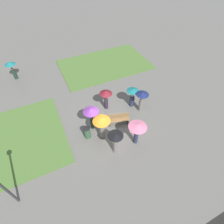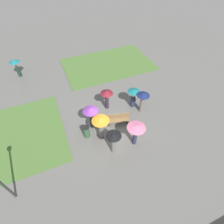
{
  "view_description": "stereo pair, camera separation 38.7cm",
  "coord_description": "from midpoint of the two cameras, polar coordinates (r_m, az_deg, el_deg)",
  "views": [
    {
      "loc": [
        -3.13,
        -7.56,
        10.24
      ],
      "look_at": [
        0.65,
        0.43,
        0.93
      ],
      "focal_mm": 28.0,
      "sensor_mm": 36.0,
      "label": 1
    },
    {
      "loc": [
        -2.78,
        -7.71,
        10.24
      ],
      "look_at": [
        0.65,
        0.43,
        0.93
      ],
      "focal_mm": 28.0,
      "sensor_mm": 36.0,
      "label": 2
    }
  ],
  "objects": [
    {
      "name": "ground_plane",
      "position": [
        13.11,
        -1.04,
        -4.86
      ],
      "size": [
        90.0,
        90.0,
        0.0
      ],
      "primitive_type": "plane",
      "color": "#66635E"
    },
    {
      "name": "lawn_patch_near",
      "position": [
        14.27,
        -29.94,
        -7.74
      ],
      "size": [
        7.54,
        6.68,
        0.06
      ],
      "color": "#4C7033",
      "rests_on": "ground_plane"
    },
    {
      "name": "lawn_patch_far",
      "position": [
        19.75,
        -0.74,
        15.36
      ],
      "size": [
        9.35,
        6.02,
        0.06
      ],
      "color": "#4C7033",
      "rests_on": "ground_plane"
    },
    {
      "name": "park_bench",
      "position": [
        13.0,
        2.91,
        -2.33
      ],
      "size": [
        1.68,
        0.86,
        0.9
      ],
      "rotation": [
        0.0,
        0.0,
        -0.28
      ],
      "color": "brown",
      "rests_on": "ground_plane"
    },
    {
      "name": "trash_bin",
      "position": [
        12.33,
        -7.46,
        -6.39
      ],
      "size": [
        0.48,
        0.48,
        0.97
      ],
      "color": "#335638",
      "rests_on": "ground_plane"
    },
    {
      "name": "crowd_person_navy",
      "position": [
        13.52,
        10.8,
        4.34
      ],
      "size": [
        0.98,
        0.98,
        1.87
      ],
      "rotation": [
        0.0,
        0.0,
        2.1
      ],
      "color": "slate",
      "rests_on": "ground_plane"
    },
    {
      "name": "crowd_person_orange",
      "position": [
        11.54,
        -2.74,
        -3.75
      ],
      "size": [
        1.17,
        1.17,
        1.89
      ],
      "rotation": [
        0.0,
        0.0,
        5.69
      ],
      "color": "slate",
      "rests_on": "ground_plane"
    },
    {
      "name": "crowd_person_teal",
      "position": [
        13.97,
        7.79,
        5.34
      ],
      "size": [
        0.98,
        0.98,
        1.73
      ],
      "rotation": [
        0.0,
        0.0,
        1.39
      ],
      "color": "#282D47",
      "rests_on": "ground_plane"
    },
    {
      "name": "crowd_person_pink",
      "position": [
        11.23,
        8.84,
        -5.74
      ],
      "size": [
        1.2,
        1.2,
        1.87
      ],
      "rotation": [
        0.0,
        0.0,
        5.25
      ],
      "color": "#282D47",
      "rests_on": "ground_plane"
    },
    {
      "name": "crowd_person_purple",
      "position": [
        12.01,
        -6.05,
        -0.33
      ],
      "size": [
        1.09,
        1.09,
        1.98
      ],
      "rotation": [
        0.0,
        0.0,
        3.85
      ],
      "color": "#1E3328",
      "rests_on": "ground_plane"
    },
    {
      "name": "crowd_person_maroon",
      "position": [
        13.55,
        -0.94,
        5.51
      ],
      "size": [
        0.99,
        0.99,
        1.81
      ],
      "rotation": [
        0.0,
        0.0,
        3.49
      ],
      "color": "#2D2333",
      "rests_on": "ground_plane"
    },
    {
      "name": "crowd_person_black",
      "position": [
        10.84,
        1.53,
        -8.9
      ],
      "size": [
        0.97,
        0.97,
        1.87
      ],
      "rotation": [
        0.0,
        0.0,
        5.63
      ],
      "color": "slate",
      "rests_on": "ground_plane"
    },
    {
      "name": "lone_walker_far_path",
      "position": [
        19.42,
        -28.51,
        13.53
      ],
      "size": [
        0.98,
        0.98,
        1.82
      ],
      "rotation": [
        0.0,
        0.0,
        4.1
      ],
      "color": "#1E3328",
      "rests_on": "ground_plane"
    }
  ]
}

